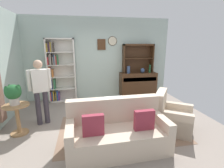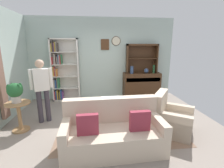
# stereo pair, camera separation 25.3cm
# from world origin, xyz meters

# --- Properties ---
(ground_plane) EXTENTS (5.40, 4.60, 0.02)m
(ground_plane) POSITION_xyz_m (0.00, 0.00, -0.01)
(ground_plane) COLOR gray
(wall_back) EXTENTS (5.00, 0.09, 2.80)m
(wall_back) POSITION_xyz_m (0.00, 2.13, 1.41)
(wall_back) COLOR #ADC1B7
(wall_back) RESTS_ON ground_plane
(area_rug) EXTENTS (2.73, 1.73, 0.01)m
(area_rug) POSITION_xyz_m (0.20, -0.30, 0.00)
(area_rug) COLOR #846651
(area_rug) RESTS_ON ground_plane
(bookshelf) EXTENTS (0.90, 0.30, 2.10)m
(bookshelf) POSITION_xyz_m (-1.37, 1.94, 1.02)
(bookshelf) COLOR silver
(bookshelf) RESTS_ON ground_plane
(sideboard) EXTENTS (1.30, 0.45, 0.92)m
(sideboard) POSITION_xyz_m (1.36, 1.86, 0.51)
(sideboard) COLOR #422816
(sideboard) RESTS_ON ground_plane
(sideboard_hutch) EXTENTS (1.10, 0.26, 1.00)m
(sideboard_hutch) POSITION_xyz_m (1.36, 1.97, 1.56)
(sideboard_hutch) COLOR #422816
(sideboard_hutch) RESTS_ON sideboard
(vase_tall) EXTENTS (0.11, 0.11, 0.25)m
(vase_tall) POSITION_xyz_m (0.97, 1.78, 1.05)
(vase_tall) COLOR #33476B
(vase_tall) RESTS_ON sideboard
(vase_round) EXTENTS (0.15, 0.15, 0.17)m
(vase_round) POSITION_xyz_m (1.49, 1.79, 1.01)
(vase_round) COLOR #33476B
(vase_round) RESTS_ON sideboard
(bottle_wine) EXTENTS (0.07, 0.07, 0.29)m
(bottle_wine) POSITION_xyz_m (1.75, 1.77, 1.06)
(bottle_wine) COLOR #194223
(bottle_wine) RESTS_ON sideboard
(couch_floral) EXTENTS (1.83, 0.91, 0.90)m
(couch_floral) POSITION_xyz_m (-0.02, -0.97, 0.31)
(couch_floral) COLOR beige
(couch_floral) RESTS_ON ground_plane
(armchair_floral) EXTENTS (1.07, 1.06, 0.88)m
(armchair_floral) POSITION_xyz_m (1.32, -0.54, 0.29)
(armchair_floral) COLOR beige
(armchair_floral) RESTS_ON ground_plane
(plant_stand) EXTENTS (0.52, 0.52, 0.67)m
(plant_stand) POSITION_xyz_m (-2.01, -0.10, 0.41)
(plant_stand) COLOR #997047
(plant_stand) RESTS_ON ground_plane
(potted_plant_large) EXTENTS (0.32, 0.32, 0.44)m
(potted_plant_large) POSITION_xyz_m (-2.03, -0.10, 0.92)
(potted_plant_large) COLOR beige
(potted_plant_large) RESTS_ON plant_stand
(person_reading) EXTENTS (0.51, 0.31, 1.56)m
(person_reading) POSITION_xyz_m (-1.59, 0.30, 0.91)
(person_reading) COLOR #38333D
(person_reading) RESTS_ON ground_plane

